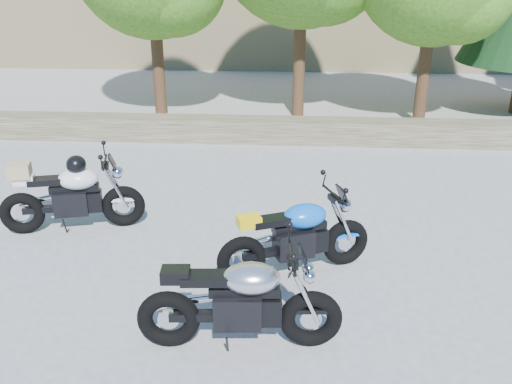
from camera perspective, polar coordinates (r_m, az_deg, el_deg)
ground at (r=7.18m, az=-2.13°, el=-8.63°), size 90.00×90.00×0.00m
stone_wall at (r=12.11m, az=0.43°, el=6.22°), size 22.00×0.55×0.50m
silver_bike at (r=5.82m, az=-1.52°, el=-11.05°), size 2.10×0.66×1.05m
white_bike at (r=8.54m, az=-18.03°, el=-0.22°), size 2.02×0.76×1.13m
blue_bike at (r=7.08m, az=4.06°, el=-4.57°), size 1.93×0.95×1.02m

